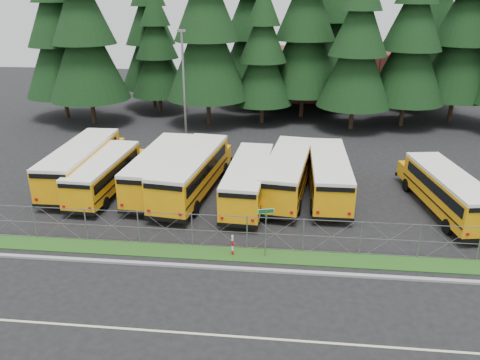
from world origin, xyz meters
name	(u,v)px	position (x,y,z in m)	size (l,w,h in m)	color
ground	(266,241)	(0.00, 0.00, 0.00)	(120.00, 120.00, 0.00)	black
curb	(263,270)	(0.00, -3.10, 0.06)	(50.00, 0.25, 0.12)	gray
grass_verge	(264,256)	(0.00, -1.70, 0.03)	(50.00, 1.40, 0.06)	#1A4413
road_lane_line	(256,338)	(0.00, -8.00, 0.01)	(50.00, 0.12, 0.01)	beige
chainlink_fence	(266,234)	(0.00, -1.00, 1.00)	(44.00, 0.10, 2.00)	gray
brick_building	(328,73)	(6.00, 40.00, 3.00)	(22.00, 10.00, 6.00)	brown
bus_0	(83,164)	(-13.56, 7.13, 1.47)	(2.65, 11.22, 2.94)	orange
bus_1	(106,174)	(-11.39, 5.85, 1.28)	(2.31, 9.79, 2.57)	orange
bus_2	(163,170)	(-7.63, 6.71, 1.43)	(2.58, 10.94, 2.87)	orange
bus_3	(193,173)	(-5.35, 6.12, 1.50)	(2.70, 11.44, 3.00)	orange
bus_4	(249,181)	(-1.43, 5.45, 1.37)	(2.46, 10.42, 2.73)	orange
bus_5	(288,174)	(1.11, 6.85, 1.42)	(2.56, 10.85, 2.84)	orange
bus_6	(328,176)	(3.85, 6.91, 1.40)	(2.51, 10.64, 2.79)	orange
bus_east	(445,192)	(10.97, 4.96, 1.33)	(2.39, 10.14, 2.66)	orange
street_sign	(266,223)	(0.03, -1.73, 2.03)	(0.82, 0.54, 2.81)	gray
striped_bollard	(232,246)	(-1.70, -1.76, 0.60)	(0.11, 0.11, 1.20)	#B20C0C
light_standard	(184,86)	(-7.95, 16.14, 5.50)	(0.70, 0.35, 10.14)	gray
conifer_0	(57,38)	(-23.39, 25.49, 8.50)	(7.69, 7.69, 17.00)	black
conifer_1	(84,35)	(-19.44, 23.34, 9.00)	(8.14, 8.14, 18.00)	black
conifer_2	(157,52)	(-13.69, 28.85, 6.80)	(6.15, 6.15, 13.59)	black
conifer_3	(207,31)	(-7.31, 24.48, 9.35)	(8.46, 8.46, 18.71)	black
conifer_4	(263,55)	(-1.78, 25.53, 7.01)	(6.34, 6.34, 14.01)	black
conifer_5	(305,31)	(2.45, 28.48, 9.15)	(8.28, 8.28, 18.30)	black
conifer_6	(358,47)	(7.40, 24.02, 8.06)	(7.29, 7.29, 16.13)	black
conifer_7	(411,42)	(12.75, 25.81, 8.46)	(7.65, 7.65, 16.92)	black
conifer_8	(463,36)	(18.27, 27.91, 8.83)	(7.99, 7.99, 17.67)	black
conifer_10	(150,37)	(-15.08, 31.43, 8.16)	(7.38, 7.38, 16.32)	black
conifer_11	(251,32)	(-3.61, 32.77, 8.72)	(7.89, 7.89, 17.44)	black
conifer_12	(328,12)	(5.13, 33.86, 10.86)	(9.82, 9.82, 21.73)	black
conifer_13	(430,22)	(16.56, 34.38, 9.85)	(8.91, 8.91, 19.70)	black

